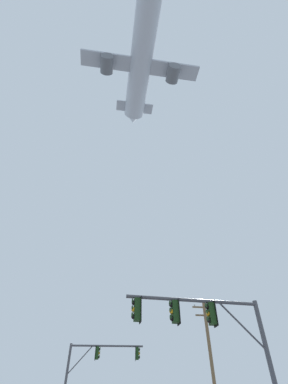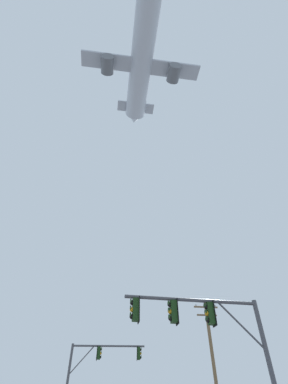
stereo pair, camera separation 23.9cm
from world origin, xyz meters
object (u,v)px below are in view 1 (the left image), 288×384
Objects in this scene: signal_pole_far at (94,365)px; utility_pole at (211,359)px; signal_pole_near at (209,329)px; airplane at (141,61)px.

utility_pole reaches higher than signal_pole_far.
airplane is at bearing 100.06° from signal_pole_near.
signal_pole_near is 14.74m from signal_pole_far.
signal_pole_near is at bearing -108.10° from utility_pole.
airplane is (-2.01, 11.35, 47.29)m from signal_pole_near.
airplane is at bearing -37.40° from signal_pole_far.
airplane reaches higher than utility_pole.
signal_pole_far is (-5.20, 13.79, 0.22)m from signal_pole_near.
utility_pole is 0.35× the size of airplane.
utility_pole reaches higher than signal_pole_near.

